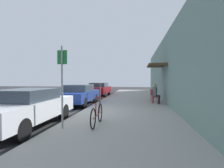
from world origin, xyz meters
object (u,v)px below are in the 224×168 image
Objects in this scene: parked_car_1 at (79,94)px; bicycle_0 at (97,115)px; cafe_chair_0 at (155,96)px; seated_patron_0 at (156,93)px; cafe_chair_1 at (154,94)px; street_sign at (62,80)px; parked_car_0 at (26,107)px; parked_car_2 at (99,89)px; parking_meter at (100,92)px.

parked_car_1 is 5.95m from bicycle_0.
bicycle_0 is at bearing -65.29° from parked_car_1.
parked_car_1 reaches higher than cafe_chair_0.
bicycle_0 reaches higher than cafe_chair_0.
cafe_chair_1 is (-0.06, 0.94, -0.19)m from seated_patron_0.
street_sign is 7.27m from seated_patron_0.
seated_patron_0 is (0.06, -0.02, 0.19)m from cafe_chair_0.
cafe_chair_1 is at bearing 70.17° from bicycle_0.
parked_car_0 is 2.50m from bicycle_0.
seated_patron_0 reaches higher than cafe_chair_0.
parked_car_1 reaches higher than bicycle_0.
bicycle_0 is at bearing -77.84° from parked_car_2.
parking_meter reaches higher than parked_car_1.
parked_car_0 is 3.41× the size of seated_patron_0.
parking_meter is 1.02× the size of seated_patron_0.
parked_car_2 is 3.41× the size of seated_patron_0.
seated_patron_0 is 0.96m from cafe_chair_1.
street_sign is (1.50, -12.10, 0.95)m from parked_car_2.
parking_meter is at bearing -151.99° from cafe_chair_1.
cafe_chair_0 and cafe_chair_1 have the same top height.
street_sign is 1.52× the size of bicycle_0.
parked_car_0 is 1.81m from street_sign.
parked_car_1 is 6.23m from street_sign.
cafe_chair_1 is (3.36, 1.78, -0.26)m from parking_meter.
parking_meter is at bearing -17.18° from parked_car_1.
cafe_chair_0 is (4.91, -5.74, -0.07)m from parked_car_2.
street_sign is at bearing -150.17° from bicycle_0.
parking_meter is 3.48m from cafe_chair_0.
parked_car_2 is 11.80m from bicycle_0.
parked_car_1 is at bearing -175.47° from cafe_chair_0.
parked_car_1 is 4.92m from cafe_chair_0.
bicycle_0 reaches higher than cafe_chair_1.
parked_car_2 is (0.00, 11.71, -0.01)m from parked_car_0.
street_sign reaches higher than parked_car_1.
parked_car_0 is 7.75m from seated_patron_0.
bicycle_0 is at bearing -109.83° from cafe_chair_1.
street_sign reaches higher than cafe_chair_0.
parked_car_1 is 5.06× the size of cafe_chair_0.
parked_car_0 is 1.69× the size of street_sign.
seated_patron_0 is at bearing 4.26° from parked_car_1.
street_sign is (1.50, -0.39, 0.94)m from parked_car_0.
cafe_chair_0 is 0.67× the size of seated_patron_0.
street_sign is 8.10m from cafe_chair_1.
parking_meter is at bearing 100.76° from bicycle_0.
parking_meter reaches higher than bicycle_0.
bicycle_0 is at bearing -113.21° from seated_patron_0.
cafe_chair_0 is 0.20m from seated_patron_0.
bicycle_0 is (2.49, 0.18, -0.23)m from parked_car_0.
parked_car_0 is at bearing -125.45° from cafe_chair_1.
parked_car_1 is at bearing -165.10° from cafe_chair_1.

